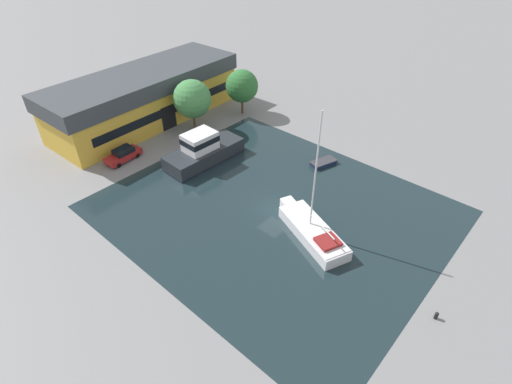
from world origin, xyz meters
TOP-DOWN VIEW (x-y plane):
  - ground_plane at (0.00, 0.00)m, footprint 440.00×440.00m
  - water_canal at (0.00, 0.00)m, footprint 28.50×33.29m
  - warehouse_building at (3.99, 27.10)m, footprint 28.67×10.67m
  - quay_tree_near_building at (6.30, 19.56)m, footprint 5.14×5.14m
  - quay_tree_by_water at (14.58, 18.20)m, footprint 4.73×4.73m
  - parked_car at (-4.93, 20.09)m, footprint 4.70×2.24m
  - sailboat_moored at (-0.73, -5.37)m, footprint 5.80×9.70m
  - motor_cruiser at (1.55, 12.53)m, footprint 10.31×4.31m
  - small_dinghy at (10.72, 0.98)m, footprint 3.55×2.42m
  - mooring_bollard at (-2.00, -18.05)m, footprint 0.31×0.31m

SIDE VIEW (x-z plane):
  - ground_plane at x=0.00m, z-range 0.00..0.00m
  - water_canal at x=0.00m, z-range 0.00..0.01m
  - small_dinghy at x=10.72m, z-range 0.01..0.51m
  - mooring_bollard at x=-2.00m, z-range 0.02..0.72m
  - sailboat_moored at x=-0.73m, z-range -5.79..7.22m
  - parked_car at x=-4.93m, z-range 0.01..1.60m
  - motor_cruiser at x=1.55m, z-range -0.55..3.43m
  - warehouse_building at x=3.99m, z-range 0.04..7.10m
  - quay_tree_by_water at x=14.58m, z-range 0.93..7.55m
  - quay_tree_near_building at x=6.30m, z-range 1.00..8.16m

